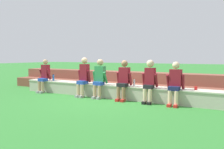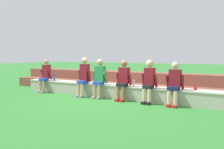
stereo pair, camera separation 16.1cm
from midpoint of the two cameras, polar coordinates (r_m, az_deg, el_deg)
The scene contains 14 objects.
ground_plane at distance 7.89m, azimuth -1.56°, elevation -6.02°, with size 80.00×80.00×0.00m, color #2D752D.
stone_seating_wall at distance 8.09m, azimuth -0.56°, elevation -3.97°, with size 7.65×0.60×0.47m.
brick_bleachers at distance 9.33m, azimuth 3.74°, elevation -2.30°, with size 11.34×1.41×0.81m.
person_far_left at distance 9.65m, azimuth -16.90°, elevation -0.15°, with size 0.49×0.52×1.32m.
person_left_of_center at distance 8.32m, azimuth -7.64°, elevation -0.39°, with size 0.49×0.54×1.40m.
person_center at distance 7.95m, azimuth -3.73°, elevation -0.70°, with size 0.53×0.47×1.35m.
person_right_of_center at distance 7.52m, azimuth 2.24°, elevation -1.16°, with size 0.52×0.51×1.32m.
person_far_right at distance 7.15m, azimuth 8.60°, elevation -1.38°, with size 0.49×0.49×1.34m.
person_rightmost_edge at distance 6.94m, azimuth 14.66°, elevation -1.92°, with size 0.52×0.53×1.29m.
water_bottle_near_left at distance 9.61m, azimuth -14.77°, elevation -0.73°, with size 0.08×0.08×0.26m.
water_bottle_mid_left at distance 7.61m, azimuth 4.87°, elevation -2.08°, with size 0.06×0.06×0.22m.
plastic_cup_middle at distance 10.17m, azimuth -17.69°, elevation -0.89°, with size 0.09×0.09×0.12m, color red.
plastic_cup_right_end at distance 7.11m, azimuth 19.43°, elevation -3.22°, with size 0.08×0.08×0.10m, color red.
plastic_cup_left_end at distance 8.38m, azimuth -4.94°, elevation -1.77°, with size 0.09×0.09×0.12m, color white.
Camera 1 is at (3.86, -6.73, 1.44)m, focal length 36.96 mm.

